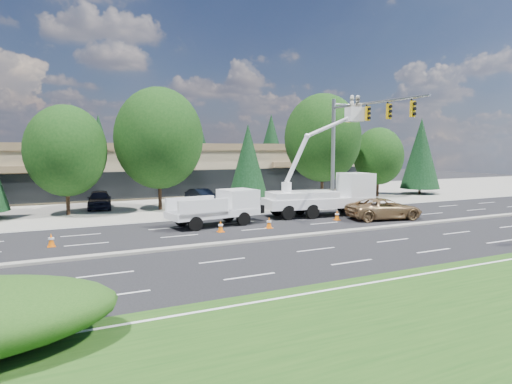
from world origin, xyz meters
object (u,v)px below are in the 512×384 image
signal_mast (350,135)px  utility_pickup (219,211)px  minivan (384,209)px  bucket_truck (329,189)px

signal_mast → utility_pickup: (-11.59, -1.38, -5.12)m
utility_pickup → minivan: bearing=-21.5°
signal_mast → utility_pickup: 12.75m
signal_mast → utility_pickup: signal_mast is taller
signal_mast → bucket_truck: bearing=-159.5°
bucket_truck → utility_pickup: bearing=-168.9°
signal_mast → bucket_truck: 4.94m
signal_mast → minivan: bearing=-92.8°
bucket_truck → minivan: bearing=-45.3°
bucket_truck → signal_mast: bearing=29.0°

